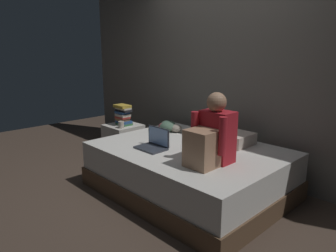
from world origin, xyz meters
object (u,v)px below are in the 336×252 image
(clothes_pile, at_px, (169,126))
(laptop, at_px, (154,143))
(nightstand, at_px, (124,143))
(bed, at_px, (189,170))
(pillow, at_px, (227,137))
(mug, at_px, (121,125))
(book_stack, at_px, (123,115))
(person_sitting, at_px, (211,137))

(clothes_pile, bearing_deg, laptop, -55.64)
(nightstand, distance_m, laptop, 1.16)
(laptop, height_order, clothes_pile, laptop)
(bed, distance_m, pillow, 0.58)
(pillow, xyz_separation_m, mug, (-1.34, -0.50, -0.01))
(nightstand, xyz_separation_m, laptop, (1.06, -0.36, 0.30))
(pillow, bearing_deg, bed, -110.23)
(bed, relative_size, book_stack, 7.14)
(person_sitting, xyz_separation_m, mug, (-1.63, 0.16, -0.19))
(person_sitting, height_order, mug, person_sitting)
(person_sitting, distance_m, mug, 1.65)
(person_sitting, distance_m, laptop, 0.73)
(person_sitting, bearing_deg, laptop, -173.30)
(bed, bearing_deg, pillow, 69.77)
(bed, distance_m, clothes_pile, 0.82)
(bed, distance_m, person_sitting, 0.72)
(book_stack, bearing_deg, person_sitting, -9.28)
(pillow, distance_m, book_stack, 1.52)
(person_sitting, bearing_deg, bed, 155.36)
(bed, distance_m, mug, 1.21)
(clothes_pile, bearing_deg, nightstand, -156.51)
(person_sitting, xyz_separation_m, laptop, (-0.70, -0.08, -0.20))
(bed, relative_size, nightstand, 3.84)
(laptop, distance_m, book_stack, 1.13)
(bed, height_order, mug, mug)
(mug, distance_m, clothes_pile, 0.63)
(bed, xyz_separation_m, person_sitting, (0.46, -0.21, 0.51))
(pillow, relative_size, clothes_pile, 1.58)
(person_sitting, distance_m, clothes_pile, 1.28)
(person_sitting, xyz_separation_m, clothes_pile, (-1.13, 0.55, -0.19))
(nightstand, relative_size, laptop, 1.63)
(person_sitting, height_order, book_stack, person_sitting)
(person_sitting, bearing_deg, clothes_pile, 154.00)
(nightstand, bearing_deg, bed, -3.01)
(book_stack, distance_m, mug, 0.21)
(clothes_pile, bearing_deg, bed, -26.92)
(pillow, bearing_deg, laptop, -118.47)
(person_sitting, relative_size, clothes_pile, 1.85)
(person_sitting, bearing_deg, book_stack, 170.72)
(bed, xyz_separation_m, book_stack, (-1.30, 0.08, 0.41))
(person_sitting, relative_size, pillow, 1.17)
(laptop, xyz_separation_m, mug, (-0.93, 0.24, 0.00))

